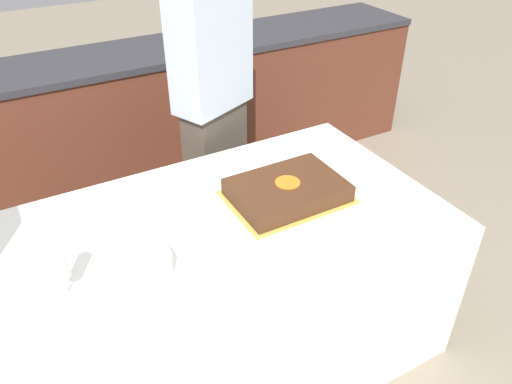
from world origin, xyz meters
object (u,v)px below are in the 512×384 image
object	(u,v)px
cake	(287,190)
wine_glass	(60,264)
plate_stack	(138,268)
person_cutting_cake	(213,104)

from	to	relation	value
cake	wine_glass	distance (m)	0.93
cake	wine_glass	bearing A→B (deg)	-173.03
wine_glass	plate_stack	bearing A→B (deg)	-10.66
person_cutting_cake	cake	bearing A→B (deg)	66.02
plate_stack	wine_glass	xyz separation A→B (m)	(-0.23, 0.04, 0.08)
plate_stack	wine_glass	distance (m)	0.25
plate_stack	wine_glass	size ratio (longest dim) A/B	1.24
cake	wine_glass	world-z (taller)	wine_glass
cake	person_cutting_cake	xyz separation A→B (m)	(0.00, 0.71, 0.11)
wine_glass	person_cutting_cake	world-z (taller)	person_cutting_cake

